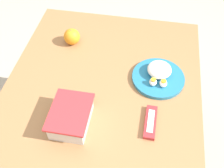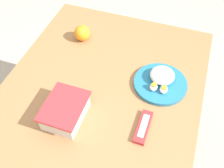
{
  "view_description": "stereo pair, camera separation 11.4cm",
  "coord_description": "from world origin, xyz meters",
  "px_view_note": "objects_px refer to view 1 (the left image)",
  "views": [
    {
      "loc": [
        -0.67,
        -0.17,
        1.67
      ],
      "look_at": [
        0.04,
        -0.05,
        0.79
      ],
      "focal_mm": 42.0,
      "sensor_mm": 36.0,
      "label": 1
    },
    {
      "loc": [
        -0.65,
        -0.28,
        1.67
      ],
      "look_at": [
        0.04,
        -0.05,
        0.79
      ],
      "focal_mm": 42.0,
      "sensor_mm": 36.0,
      "label": 2
    }
  ],
  "objects_px": {
    "food_container": "(71,117)",
    "orange_fruit": "(72,37)",
    "rice_plate": "(159,75)",
    "candy_bar": "(150,122)"
  },
  "relations": [
    {
      "from": "candy_bar",
      "to": "food_container",
      "type": "bearing_deg",
      "value": 99.19
    },
    {
      "from": "rice_plate",
      "to": "candy_bar",
      "type": "height_order",
      "value": "rice_plate"
    },
    {
      "from": "food_container",
      "to": "rice_plate",
      "type": "height_order",
      "value": "food_container"
    },
    {
      "from": "food_container",
      "to": "candy_bar",
      "type": "bearing_deg",
      "value": -80.81
    },
    {
      "from": "food_container",
      "to": "orange_fruit",
      "type": "xyz_separation_m",
      "value": [
        0.46,
        0.13,
        0.0
      ]
    },
    {
      "from": "food_container",
      "to": "candy_bar",
      "type": "distance_m",
      "value": 0.31
    },
    {
      "from": "rice_plate",
      "to": "candy_bar",
      "type": "distance_m",
      "value": 0.25
    },
    {
      "from": "food_container",
      "to": "rice_plate",
      "type": "bearing_deg",
      "value": -47.8
    },
    {
      "from": "rice_plate",
      "to": "candy_bar",
      "type": "relative_size",
      "value": 1.57
    },
    {
      "from": "candy_bar",
      "to": "orange_fruit",
      "type": "bearing_deg",
      "value": 46.43
    }
  ]
}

